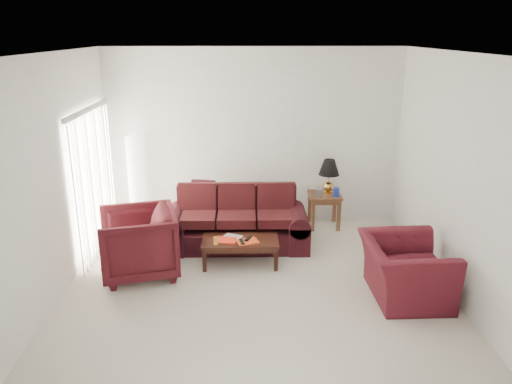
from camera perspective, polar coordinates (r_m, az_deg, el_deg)
floor at (r=6.73m, az=0.14°, el=-10.79°), size 5.00×5.00×0.00m
blinds at (r=7.86m, az=-18.00°, el=1.11°), size 0.10×2.00×2.16m
sofa at (r=7.76m, az=-2.23°, el=-3.09°), size 2.24×1.00×0.91m
throw_pillow at (r=8.31m, az=-6.06°, el=0.05°), size 0.42×0.27×0.40m
end_table at (r=8.68m, az=7.77°, el=-2.06°), size 0.54×0.54×0.59m
table_lamp at (r=8.56m, az=8.32°, el=1.77°), size 0.43×0.43×0.59m
clock at (r=8.40m, az=7.21°, el=-0.16°), size 0.13×0.07×0.13m
blue_canister at (r=8.44m, az=9.15°, el=-0.02°), size 0.11×0.11×0.16m
picture_frame at (r=8.67m, az=6.56°, el=0.56°), size 0.16×0.18×0.05m
floor_lamp at (r=8.67m, az=-13.67°, el=1.13°), size 0.31×0.31×1.61m
armchair_left at (r=7.05m, az=-13.30°, el=-5.70°), size 1.23×1.21×0.93m
armchair_right at (r=6.62m, az=16.67°, el=-8.53°), size 1.03×1.17×0.75m
coffee_table at (r=7.27m, az=-1.79°, el=-6.84°), size 1.17×0.72×0.38m
magazine_red at (r=7.15m, az=-3.48°, el=-5.52°), size 0.33×0.27×0.02m
magazine_white at (r=7.26m, az=-2.74°, el=-5.15°), size 0.32×0.29×0.01m
magazine_orange at (r=7.11m, az=-0.98°, el=-5.66°), size 0.35×0.30×0.02m
remote_a at (r=7.05m, az=-1.63°, el=-5.67°), size 0.09×0.18×0.02m
remote_b at (r=7.15m, az=-0.91°, el=-5.32°), size 0.11×0.18×0.02m
yellow_glass at (r=7.04m, az=-4.64°, el=-5.57°), size 0.07×0.07×0.11m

